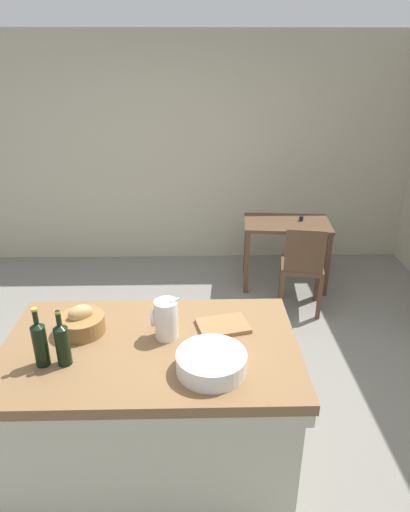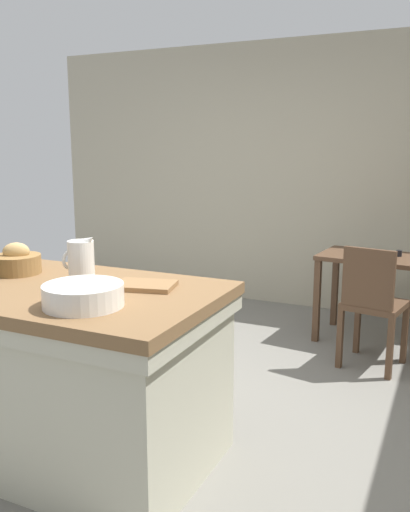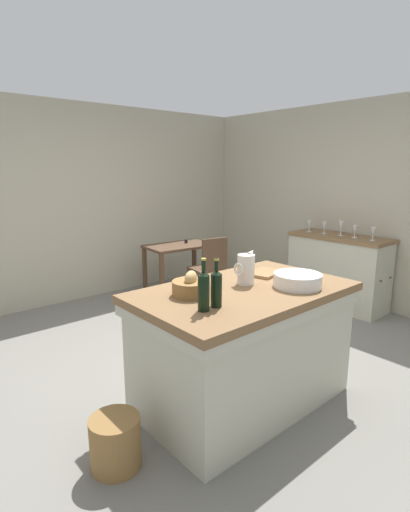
{
  "view_description": "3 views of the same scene",
  "coord_description": "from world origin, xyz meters",
  "views": [
    {
      "loc": [
        -0.0,
        -2.65,
        2.34
      ],
      "look_at": [
        0.07,
        0.31,
        1.01
      ],
      "focal_mm": 31.38,
      "sensor_mm": 36.0,
      "label": 1
    },
    {
      "loc": [
        1.51,
        -2.69,
        1.59
      ],
      "look_at": [
        0.14,
        0.27,
        0.93
      ],
      "focal_mm": 37.99,
      "sensor_mm": 36.0,
      "label": 2
    },
    {
      "loc": [
        -2.26,
        -2.52,
        1.75
      ],
      "look_at": [
        0.23,
        0.37,
        0.91
      ],
      "focal_mm": 27.65,
      "sensor_mm": 36.0,
      "label": 3
    }
  ],
  "objects": [
    {
      "name": "writing_desk",
      "position": [
        0.97,
        1.79,
        0.61
      ],
      "size": [
        0.95,
        0.65,
        0.77
      ],
      "color": "#513826",
      "rests_on": "ground"
    },
    {
      "name": "pitcher",
      "position": [
        -0.17,
        -0.56,
        1.02
      ],
      "size": [
        0.17,
        0.13,
        0.27
      ],
      "color": "silver",
      "rests_on": "island_table"
    },
    {
      "name": "wall_back",
      "position": [
        0.0,
        2.6,
        1.3
      ],
      "size": [
        5.32,
        0.12,
        2.6
      ],
      "primitive_type": "cube",
      "color": "#B2AA93",
      "rests_on": "ground"
    },
    {
      "name": "island_table",
      "position": [
        -0.25,
        -0.63,
        0.49
      ],
      "size": [
        1.61,
        0.97,
        0.91
      ],
      "color": "brown",
      "rests_on": "ground"
    },
    {
      "name": "cutting_board",
      "position": [
        0.15,
        -0.47,
        0.92
      ],
      "size": [
        0.32,
        0.26,
        0.02
      ],
      "primitive_type": "cube",
      "rotation": [
        0.0,
        0.0,
        0.23
      ],
      "color": "olive",
      "rests_on": "island_table"
    },
    {
      "name": "wooden_chair",
      "position": [
        1.02,
        1.19,
        0.49
      ],
      "size": [
        0.47,
        0.47,
        0.91
      ],
      "color": "#513826",
      "rests_on": "ground"
    },
    {
      "name": "wash_bowl",
      "position": [
        0.07,
        -0.85,
        0.96
      ],
      "size": [
        0.35,
        0.35,
        0.1
      ],
      "primitive_type": "cylinder",
      "color": "silver",
      "rests_on": "island_table"
    },
    {
      "name": "ground_plane",
      "position": [
        0.0,
        0.0,
        0.0
      ],
      "size": [
        6.76,
        6.76,
        0.0
      ],
      "primitive_type": "plane",
      "color": "slate"
    },
    {
      "name": "bread_basket",
      "position": [
        -0.65,
        -0.5,
        0.97
      ],
      "size": [
        0.26,
        0.26,
        0.17
      ],
      "color": "olive",
      "rests_on": "island_table"
    }
  ]
}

